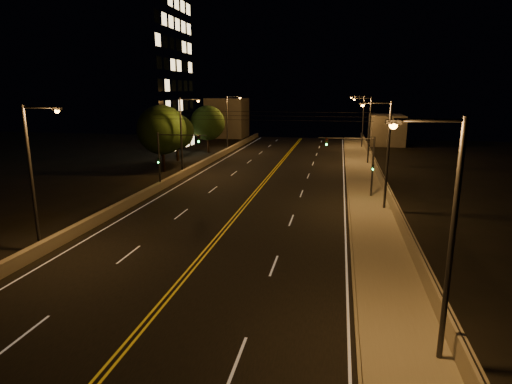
% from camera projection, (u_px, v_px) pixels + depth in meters
% --- Properties ---
extents(ground, '(160.00, 160.00, 0.00)m').
position_uv_depth(ground, '(106.00, 371.00, 15.34)').
color(ground, black).
rests_on(ground, ground).
extents(road, '(18.00, 120.00, 0.02)m').
position_uv_depth(road, '(236.00, 215.00, 34.44)').
color(road, black).
rests_on(road, ground).
extents(sidewalk, '(3.60, 120.00, 0.30)m').
position_uv_depth(sidewalk, '(375.00, 221.00, 32.41)').
color(sidewalk, gray).
rests_on(sidewalk, ground).
extents(curb, '(0.14, 120.00, 0.15)m').
position_uv_depth(curb, '(350.00, 221.00, 32.77)').
color(curb, gray).
rests_on(curb, ground).
extents(parapet_wall, '(0.30, 120.00, 1.00)m').
position_uv_depth(parapet_wall, '(398.00, 214.00, 31.96)').
color(parapet_wall, gray).
rests_on(parapet_wall, sidewalk).
extents(jersey_barrier, '(0.45, 120.00, 0.80)m').
position_uv_depth(jersey_barrier, '(125.00, 205.00, 36.15)').
color(jersey_barrier, gray).
rests_on(jersey_barrier, ground).
extents(distant_building_right, '(6.00, 10.00, 5.43)m').
position_uv_depth(distant_building_right, '(386.00, 130.00, 80.18)').
color(distant_building_right, gray).
rests_on(distant_building_right, ground).
extents(distant_building_left, '(8.00, 8.00, 8.28)m').
position_uv_depth(distant_building_left, '(227.00, 118.00, 92.13)').
color(distant_building_left, gray).
rests_on(distant_building_left, ground).
extents(parapet_rail, '(0.06, 120.00, 0.06)m').
position_uv_depth(parapet_rail, '(399.00, 207.00, 31.83)').
color(parapet_rail, black).
rests_on(parapet_rail, parapet_wall).
extents(lane_markings, '(17.32, 116.00, 0.00)m').
position_uv_depth(lane_markings, '(236.00, 215.00, 34.37)').
color(lane_markings, silver).
rests_on(lane_markings, road).
extents(streetlight_0, '(2.55, 0.28, 9.00)m').
position_uv_depth(streetlight_0, '(444.00, 229.00, 14.55)').
color(streetlight_0, '#2D2D33').
rests_on(streetlight_0, ground).
extents(streetlight_1, '(2.55, 0.28, 9.00)m').
position_uv_depth(streetlight_1, '(385.00, 149.00, 34.50)').
color(streetlight_1, '#2D2D33').
rests_on(streetlight_1, ground).
extents(streetlight_2, '(2.55, 0.28, 9.00)m').
position_uv_depth(streetlight_2, '(368.00, 126.00, 56.74)').
color(streetlight_2, '#2D2D33').
rests_on(streetlight_2, ground).
extents(streetlight_3, '(2.55, 0.28, 9.00)m').
position_uv_depth(streetlight_3, '(362.00, 118.00, 73.35)').
color(streetlight_3, '#2D2D33').
rests_on(streetlight_3, ground).
extents(streetlight_4, '(2.55, 0.28, 9.00)m').
position_uv_depth(streetlight_4, '(35.00, 170.00, 25.50)').
color(streetlight_4, '#2D2D33').
rests_on(streetlight_4, ground).
extents(streetlight_5, '(2.55, 0.28, 9.00)m').
position_uv_depth(streetlight_5, '(183.00, 131.00, 49.54)').
color(streetlight_5, '#2D2D33').
rests_on(streetlight_5, ground).
extents(streetlight_6, '(2.55, 0.28, 9.00)m').
position_uv_depth(streetlight_6, '(229.00, 120.00, 69.53)').
color(streetlight_6, '#2D2D33').
rests_on(streetlight_6, ground).
extents(traffic_signal_right, '(5.11, 0.31, 5.77)m').
position_uv_depth(traffic_signal_right, '(361.00, 159.00, 39.08)').
color(traffic_signal_right, '#2D2D33').
rests_on(traffic_signal_right, ground).
extents(traffic_signal_left, '(5.11, 0.31, 5.77)m').
position_uv_depth(traffic_signal_left, '(169.00, 154.00, 42.55)').
color(traffic_signal_left, '#2D2D33').
rests_on(traffic_signal_left, ground).
extents(overhead_wires, '(22.00, 0.03, 0.83)m').
position_uv_depth(overhead_wires, '(258.00, 116.00, 41.81)').
color(overhead_wires, black).
extents(building_tower, '(24.00, 15.00, 25.09)m').
position_uv_depth(building_tower, '(101.00, 76.00, 63.94)').
color(building_tower, gray).
rests_on(building_tower, ground).
extents(tree_0, '(6.02, 6.02, 8.16)m').
position_uv_depth(tree_0, '(162.00, 130.00, 52.15)').
color(tree_0, black).
rests_on(tree_0, ground).
extents(tree_1, '(4.85, 4.85, 6.57)m').
position_uv_depth(tree_1, '(177.00, 132.00, 60.42)').
color(tree_1, black).
rests_on(tree_1, ground).
extents(tree_2, '(5.57, 5.57, 7.54)m').
position_uv_depth(tree_2, '(208.00, 123.00, 68.69)').
color(tree_2, black).
rests_on(tree_2, ground).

